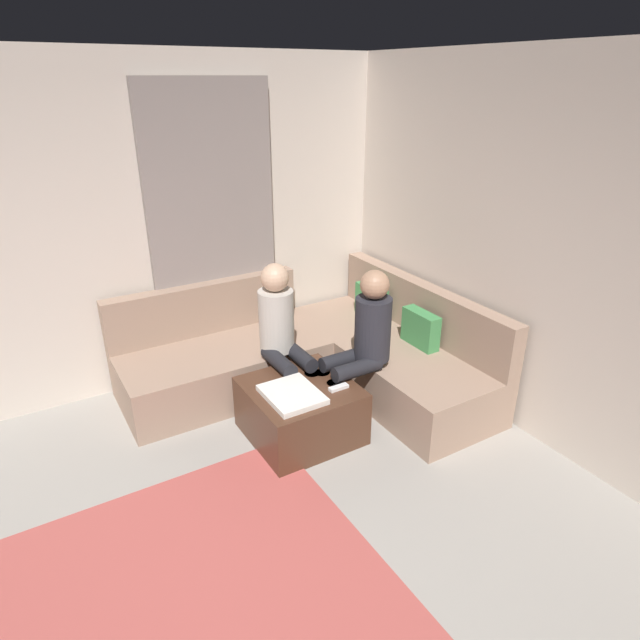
{
  "coord_description": "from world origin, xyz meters",
  "views": [
    {
      "loc": [
        1.52,
        -0.27,
        2.5
      ],
      "look_at": [
        -1.63,
        1.63,
        0.85
      ],
      "focal_mm": 30.65,
      "sensor_mm": 36.0,
      "label": 1
    }
  ],
  "objects_px": {
    "ottoman": "(300,410)",
    "coffee_mug": "(306,362)",
    "person_on_couch_back": "(362,340)",
    "person_on_couch_side": "(282,333)",
    "game_remote": "(339,388)",
    "sectional_couch": "(318,356)"
  },
  "relations": [
    {
      "from": "sectional_couch",
      "to": "coffee_mug",
      "type": "height_order",
      "value": "sectional_couch"
    },
    {
      "from": "coffee_mug",
      "to": "person_on_couch_side",
      "type": "bearing_deg",
      "value": -153.76
    },
    {
      "from": "person_on_couch_back",
      "to": "person_on_couch_side",
      "type": "bearing_deg",
      "value": 47.73
    },
    {
      "from": "person_on_couch_back",
      "to": "game_remote",
      "type": "bearing_deg",
      "value": 118.91
    },
    {
      "from": "ottoman",
      "to": "person_on_couch_side",
      "type": "height_order",
      "value": "person_on_couch_side"
    },
    {
      "from": "ottoman",
      "to": "person_on_couch_side",
      "type": "distance_m",
      "value": 0.62
    },
    {
      "from": "sectional_couch",
      "to": "person_on_couch_back",
      "type": "distance_m",
      "value": 0.69
    },
    {
      "from": "ottoman",
      "to": "person_on_couch_back",
      "type": "height_order",
      "value": "person_on_couch_back"
    },
    {
      "from": "person_on_couch_side",
      "to": "game_remote",
      "type": "bearing_deg",
      "value": 103.05
    },
    {
      "from": "person_on_couch_back",
      "to": "ottoman",
      "type": "bearing_deg",
      "value": 89.95
    },
    {
      "from": "ottoman",
      "to": "coffee_mug",
      "type": "bearing_deg",
      "value": 140.71
    },
    {
      "from": "coffee_mug",
      "to": "ottoman",
      "type": "bearing_deg",
      "value": -39.29
    },
    {
      "from": "coffee_mug",
      "to": "person_on_couch_back",
      "type": "relative_size",
      "value": 0.08
    },
    {
      "from": "sectional_couch",
      "to": "game_remote",
      "type": "xyz_separation_m",
      "value": [
        0.75,
        -0.27,
        0.15
      ]
    },
    {
      "from": "ottoman",
      "to": "coffee_mug",
      "type": "relative_size",
      "value": 8.0
    },
    {
      "from": "sectional_couch",
      "to": "ottoman",
      "type": "distance_m",
      "value": 0.75
    },
    {
      "from": "coffee_mug",
      "to": "game_remote",
      "type": "xyz_separation_m",
      "value": [
        0.4,
        0.04,
        -0.04
      ]
    },
    {
      "from": "sectional_couch",
      "to": "person_on_couch_back",
      "type": "relative_size",
      "value": 2.12
    },
    {
      "from": "sectional_couch",
      "to": "ottoman",
      "type": "xyz_separation_m",
      "value": [
        0.57,
        -0.49,
        -0.07
      ]
    },
    {
      "from": "coffee_mug",
      "to": "game_remote",
      "type": "height_order",
      "value": "coffee_mug"
    },
    {
      "from": "sectional_couch",
      "to": "game_remote",
      "type": "height_order",
      "value": "sectional_couch"
    },
    {
      "from": "coffee_mug",
      "to": "game_remote",
      "type": "relative_size",
      "value": 0.63
    }
  ]
}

